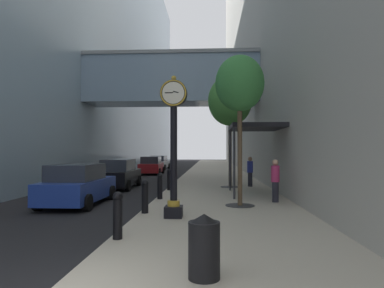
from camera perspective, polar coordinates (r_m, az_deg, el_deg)
ground_plane at (r=31.64m, az=-1.23°, el=-5.14°), size 110.00×110.00×0.00m
sidewalk_right at (r=34.54m, az=3.92°, el=-4.69°), size 5.74×80.00×0.14m
building_block_left at (r=39.21m, az=-18.00°, el=18.59°), size 21.60×80.00×30.93m
street_clock at (r=10.75m, az=-3.07°, el=0.81°), size 0.84×0.55×4.45m
bollard_nearest at (r=8.44m, az=-12.25°, el=-11.32°), size 0.24×0.24×1.11m
bollard_second at (r=11.66m, az=-7.83°, el=-8.49°), size 0.24×0.24×1.11m
bollard_third at (r=14.94m, az=-5.36°, el=-6.87°), size 0.24×0.24×1.11m
bollard_fourth at (r=18.24m, az=-3.79°, el=-5.83°), size 0.24×0.24×1.11m
street_tree_near at (r=13.36m, az=7.93°, el=9.71°), size 1.86×1.86×5.71m
street_tree_mid_near at (r=19.96m, az=6.33°, el=7.11°), size 2.51×2.51×6.41m
trash_bin at (r=5.82m, az=2.02°, el=-16.48°), size 0.53×0.53×1.05m
pedestrian_walking at (r=20.22m, az=9.63°, el=-4.40°), size 0.45×0.45×1.73m
pedestrian_by_clock at (r=14.36m, az=13.68°, el=-5.73°), size 0.47×0.47×1.73m
storefront_awning at (r=16.63m, az=10.36°, el=2.56°), size 2.40×3.60×3.30m
car_red_near at (r=32.54m, az=-6.77°, el=-3.60°), size 2.14×4.18×1.67m
car_black_mid at (r=20.69m, az=-12.00°, el=-4.95°), size 2.00×4.61×1.72m
car_silver_far at (r=41.16m, az=-5.50°, el=-3.10°), size 2.18×4.65×1.63m
car_blue_trailing at (r=14.87m, az=-18.44°, el=-6.49°), size 2.10×4.39×1.67m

